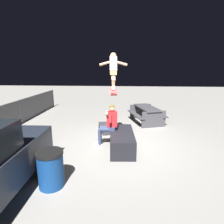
{
  "coord_description": "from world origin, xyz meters",
  "views": [
    {
      "loc": [
        -5.69,
        -0.05,
        2.53
      ],
      "look_at": [
        -0.06,
        0.35,
        1.15
      ],
      "focal_mm": 29.13,
      "sensor_mm": 36.0,
      "label": 1
    }
  ],
  "objects_px": {
    "skateboard": "(113,91)",
    "person_sitting_on_ledge": "(109,123)",
    "skater_airborne": "(113,69)",
    "kicker_ramp": "(110,129)",
    "ledge_box_main": "(122,141)",
    "picnic_table_back": "(147,112)",
    "trash_bin": "(51,169)"
  },
  "relations": [
    {
      "from": "skateboard",
      "to": "person_sitting_on_ledge",
      "type": "bearing_deg",
      "value": 142.76
    },
    {
      "from": "ledge_box_main",
      "to": "person_sitting_on_ledge",
      "type": "xyz_separation_m",
      "value": [
        0.21,
        0.44,
        0.51
      ]
    },
    {
      "from": "skater_airborne",
      "to": "picnic_table_back",
      "type": "xyz_separation_m",
      "value": [
        2.52,
        -1.41,
        -1.99
      ]
    },
    {
      "from": "ledge_box_main",
      "to": "skateboard",
      "type": "bearing_deg",
      "value": 36.97
    },
    {
      "from": "ledge_box_main",
      "to": "kicker_ramp",
      "type": "height_order",
      "value": "ledge_box_main"
    },
    {
      "from": "skateboard",
      "to": "skater_airborne",
      "type": "distance_m",
      "value": 0.69
    },
    {
      "from": "kicker_ramp",
      "to": "trash_bin",
      "type": "relative_size",
      "value": 1.51
    },
    {
      "from": "ledge_box_main",
      "to": "trash_bin",
      "type": "xyz_separation_m",
      "value": [
        -2.0,
        1.5,
        0.13
      ]
    },
    {
      "from": "skater_airborne",
      "to": "person_sitting_on_ledge",
      "type": "bearing_deg",
      "value": 150.64
    },
    {
      "from": "person_sitting_on_ledge",
      "to": "kicker_ramp",
      "type": "relative_size",
      "value": 1.13
    },
    {
      "from": "person_sitting_on_ledge",
      "to": "ledge_box_main",
      "type": "bearing_deg",
      "value": -115.77
    },
    {
      "from": "skateboard",
      "to": "kicker_ramp",
      "type": "relative_size",
      "value": 0.84
    },
    {
      "from": "skater_airborne",
      "to": "trash_bin",
      "type": "relative_size",
      "value": 1.38
    },
    {
      "from": "skateboard",
      "to": "trash_bin",
      "type": "xyz_separation_m",
      "value": [
        -2.39,
        1.2,
        -1.39
      ]
    },
    {
      "from": "picnic_table_back",
      "to": "trash_bin",
      "type": "relative_size",
      "value": 2.48
    },
    {
      "from": "kicker_ramp",
      "to": "ledge_box_main",
      "type": "bearing_deg",
      "value": -162.82
    },
    {
      "from": "skateboard",
      "to": "skater_airborne",
      "type": "bearing_deg",
      "value": 4.93
    },
    {
      "from": "skateboard",
      "to": "trash_bin",
      "type": "height_order",
      "value": "skateboard"
    },
    {
      "from": "picnic_table_back",
      "to": "trash_bin",
      "type": "height_order",
      "value": "trash_bin"
    },
    {
      "from": "ledge_box_main",
      "to": "skater_airborne",
      "type": "distance_m",
      "value": 2.28
    },
    {
      "from": "ledge_box_main",
      "to": "picnic_table_back",
      "type": "distance_m",
      "value": 3.18
    },
    {
      "from": "skater_airborne",
      "to": "kicker_ramp",
      "type": "bearing_deg",
      "value": 9.97
    },
    {
      "from": "person_sitting_on_ledge",
      "to": "skateboard",
      "type": "height_order",
      "value": "skateboard"
    },
    {
      "from": "skateboard",
      "to": "skater_airborne",
      "type": "xyz_separation_m",
      "value": [
        0.06,
        0.0,
        0.69
      ]
    },
    {
      "from": "skateboard",
      "to": "skater_airborne",
      "type": "relative_size",
      "value": 0.92
    },
    {
      "from": "ledge_box_main",
      "to": "kicker_ramp",
      "type": "bearing_deg",
      "value": 17.18
    },
    {
      "from": "skateboard",
      "to": "trash_bin",
      "type": "relative_size",
      "value": 1.27
    },
    {
      "from": "ledge_box_main",
      "to": "picnic_table_back",
      "type": "relative_size",
      "value": 0.84
    },
    {
      "from": "skateboard",
      "to": "picnic_table_back",
      "type": "bearing_deg",
      "value": -28.65
    },
    {
      "from": "ledge_box_main",
      "to": "picnic_table_back",
      "type": "bearing_deg",
      "value": -20.44
    },
    {
      "from": "trash_bin",
      "to": "skateboard",
      "type": "bearing_deg",
      "value": -26.59
    },
    {
      "from": "kicker_ramp",
      "to": "skater_airborne",
      "type": "bearing_deg",
      "value": -170.03
    }
  ]
}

